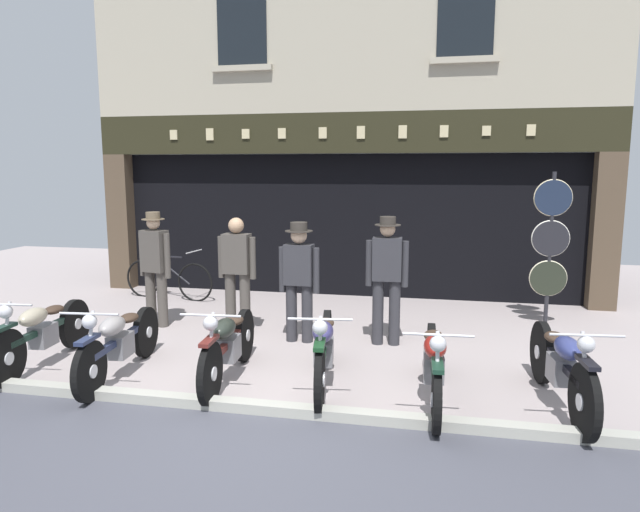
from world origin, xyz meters
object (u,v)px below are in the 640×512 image
motorcycle_center_left (228,344)px  assistant_far_right (387,274)px  shopkeeper_center (237,270)px  motorcycle_right (562,365)px  leaning_bicycle (168,278)px  motorcycle_far_left (42,331)px  motorcycle_center (324,348)px  tyre_sign_pole (550,240)px  motorcycle_center_right (434,362)px  salesman_right (299,276)px  advert_board_near (227,208)px  motorcycle_left (119,341)px  salesman_left (155,264)px

motorcycle_center_left → assistant_far_right: size_ratio=1.14×
motorcycle_center_left → shopkeeper_center: bearing=-77.7°
motorcycle_right → leaning_bicycle: motorcycle_right is taller
motorcycle_far_left → motorcycle_center: size_ratio=1.00×
shopkeeper_center → tyre_sign_pole: tyre_sign_pole is taller
motorcycle_center_left → motorcycle_center_right: (2.22, -0.11, -0.01)m
motorcycle_right → salesman_right: bearing=-33.1°
assistant_far_right → advert_board_near: bearing=-43.5°
motorcycle_center_left → motorcycle_right: (3.44, -0.03, 0.01)m
salesman_right → tyre_sign_pole: size_ratio=0.71×
shopkeeper_center → assistant_far_right: assistant_far_right is taller
tyre_sign_pole → advert_board_near: 5.81m
motorcycle_far_left → shopkeeper_center: 2.58m
motorcycle_right → assistant_far_right: bearing=-47.8°
motorcycle_left → motorcycle_far_left: bearing=-13.4°
motorcycle_far_left → assistant_far_right: (3.92, 1.68, 0.53)m
salesman_right → tyre_sign_pole: tyre_sign_pole is taller
motorcycle_center → shopkeeper_center: bearing=-55.0°
advert_board_near → leaning_bicycle: bearing=-126.8°
motorcycle_center → tyre_sign_pole: (2.81, 3.08, 0.86)m
motorcycle_center_left → advert_board_near: (-1.75, 4.60, 1.17)m
motorcycle_right → shopkeeper_center: 4.39m
tyre_sign_pole → motorcycle_center_left: bearing=-140.9°
shopkeeper_center → salesman_right: bearing=170.0°
motorcycle_left → salesman_right: salesman_right is taller
salesman_right → motorcycle_center_left: bearing=77.0°
motorcycle_far_left → tyre_sign_pole: tyre_sign_pole is taller
motorcycle_center → shopkeeper_center: shopkeeper_center is taller
motorcycle_center_right → salesman_right: 2.52m
assistant_far_right → advert_board_near: 4.47m
shopkeeper_center → motorcycle_left: bearing=71.5°
motorcycle_far_left → motorcycle_right: 5.78m
assistant_far_right → tyre_sign_pole: bearing=-149.7°
leaning_bicycle → advert_board_near: bearing=150.5°
motorcycle_center_left → salesman_left: (-1.85, 1.90, 0.52)m
motorcycle_right → salesman_left: 5.66m
salesman_left → leaning_bicycle: salesman_left is taller
assistant_far_right → motorcycle_center_right: bearing=107.2°
motorcycle_center → salesman_right: (-0.64, 1.51, 0.48)m
motorcycle_left → shopkeeper_center: bearing=-116.3°
motorcycle_left → motorcycle_center_right: size_ratio=0.99×
shopkeeper_center → motorcycle_center_left: bearing=108.6°
tyre_sign_pole → shopkeeper_center: bearing=-162.6°
motorcycle_left → salesman_left: salesman_left is taller
motorcycle_center_left → motorcycle_center_right: size_ratio=0.96×
motorcycle_far_left → assistant_far_right: bearing=-162.2°
motorcycle_center_left → leaning_bicycle: (-2.51, 3.58, -0.05)m
tyre_sign_pole → motorcycle_right: bearing=-97.6°
motorcycle_far_left → motorcycle_center: motorcycle_center is taller
assistant_far_right → advert_board_near: advert_board_near is taller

